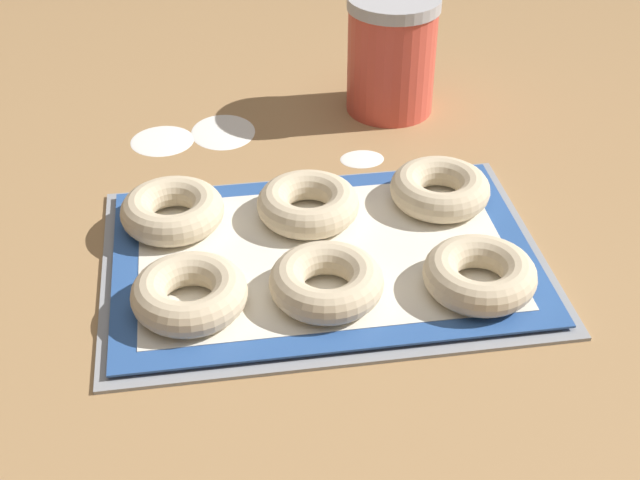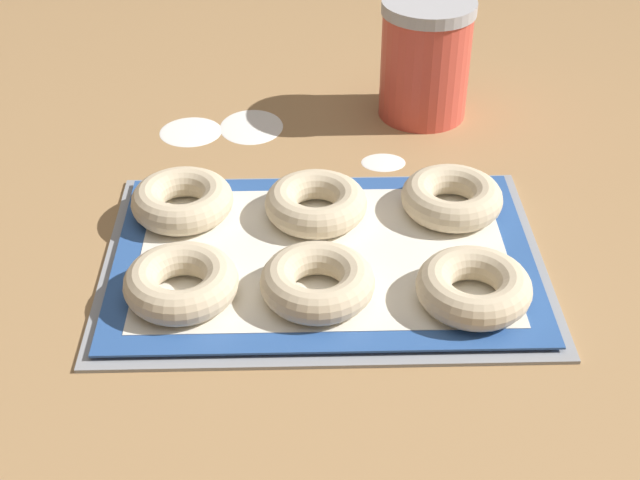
{
  "view_description": "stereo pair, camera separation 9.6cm",
  "coord_description": "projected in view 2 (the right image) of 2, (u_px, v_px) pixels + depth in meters",
  "views": [
    {
      "loc": [
        -0.12,
        -0.76,
        0.58
      ],
      "look_at": [
        -0.0,
        -0.01,
        0.03
      ],
      "focal_mm": 50.0,
      "sensor_mm": 36.0,
      "label": 1
    },
    {
      "loc": [
        -0.02,
        -0.77,
        0.58
      ],
      "look_at": [
        -0.0,
        -0.01,
        0.03
      ],
      "focal_mm": 50.0,
      "sensor_mm": 36.0,
      "label": 2
    }
  ],
  "objects": [
    {
      "name": "flour_patch_far",
      "position": [
        191.0,
        131.0,
        1.19
      ],
      "size": [
        0.08,
        0.08,
        0.0
      ],
      "color": "white",
      "rests_on": "ground_plane"
    },
    {
      "name": "bagel_front_center",
      "position": [
        317.0,
        282.0,
        0.88
      ],
      "size": [
        0.11,
        0.11,
        0.04
      ],
      "color": "beige",
      "rests_on": "baking_mat"
    },
    {
      "name": "baking_mat",
      "position": [
        320.0,
        255.0,
        0.95
      ],
      "size": [
        0.45,
        0.3,
        0.0
      ],
      "color": "#2D569E",
      "rests_on": "baking_tray"
    },
    {
      "name": "flour_patch_side",
      "position": [
        383.0,
        162.0,
        1.12
      ],
      "size": [
        0.06,
        0.04,
        0.0
      ],
      "color": "white",
      "rests_on": "ground_plane"
    },
    {
      "name": "bagel_front_left",
      "position": [
        181.0,
        282.0,
        0.88
      ],
      "size": [
        0.11,
        0.11,
        0.04
      ],
      "color": "beige",
      "rests_on": "baking_mat"
    },
    {
      "name": "flour_patch_near",
      "position": [
        251.0,
        126.0,
        1.2
      ],
      "size": [
        0.09,
        0.1,
        0.0
      ],
      "color": "white",
      "rests_on": "ground_plane"
    },
    {
      "name": "bagel_back_center",
      "position": [
        316.0,
        203.0,
        1.0
      ],
      "size": [
        0.11,
        0.11,
        0.04
      ],
      "color": "beige",
      "rests_on": "baking_mat"
    },
    {
      "name": "flour_canister",
      "position": [
        425.0,
        59.0,
        1.18
      ],
      "size": [
        0.12,
        0.12,
        0.16
      ],
      "color": "#DB4C3D",
      "rests_on": "ground_plane"
    },
    {
      "name": "ground_plane",
      "position": [
        323.0,
        256.0,
        0.97
      ],
      "size": [
        2.8,
        2.8,
        0.0
      ],
      "primitive_type": "plane",
      "color": "#A87F51"
    },
    {
      "name": "bagel_back_left",
      "position": [
        182.0,
        200.0,
        1.0
      ],
      "size": [
        0.11,
        0.11,
        0.04
      ],
      "color": "beige",
      "rests_on": "baking_mat"
    },
    {
      "name": "bagel_back_right",
      "position": [
        452.0,
        198.0,
        1.01
      ],
      "size": [
        0.11,
        0.11,
        0.04
      ],
      "color": "beige",
      "rests_on": "baking_mat"
    },
    {
      "name": "baking_tray",
      "position": [
        320.0,
        259.0,
        0.96
      ],
      "size": [
        0.47,
        0.33,
        0.01
      ],
      "color": "#93969B",
      "rests_on": "ground_plane"
    },
    {
      "name": "bagel_front_right",
      "position": [
        474.0,
        287.0,
        0.88
      ],
      "size": [
        0.11,
        0.11,
        0.04
      ],
      "color": "beige",
      "rests_on": "baking_mat"
    }
  ]
}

